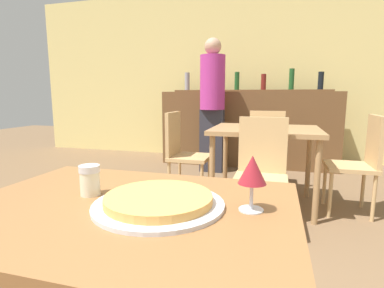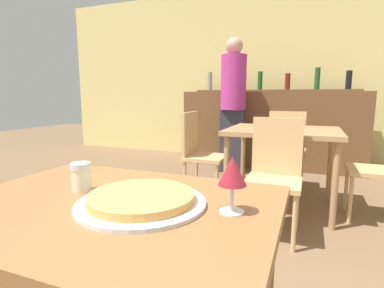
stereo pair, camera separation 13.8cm
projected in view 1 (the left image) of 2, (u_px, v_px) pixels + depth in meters
wall_back at (252, 75)px, 4.96m from camera, size 8.00×0.05×2.80m
dining_table_near at (126, 234)px, 0.90m from camera, size 1.00×0.74×0.74m
dining_table_far at (265, 137)px, 2.86m from camera, size 1.00×0.83×0.76m
bar_counter at (248, 129)px, 4.61m from camera, size 2.60×0.56×1.12m
bar_back_shelf at (249, 87)px, 4.65m from camera, size 2.39×0.24×0.34m
chair_far_side_front at (261, 167)px, 2.33m from camera, size 0.40×0.40×0.90m
chair_far_side_back at (267, 144)px, 3.44m from camera, size 0.40×0.40×0.90m
chair_far_side_left at (182, 149)px, 3.11m from camera, size 0.40×0.40×0.90m
chair_far_side_right at (360, 158)px, 2.66m from camera, size 0.40×0.40×0.90m
pizza_tray at (159, 201)px, 0.87m from camera, size 0.39×0.39×0.04m
cheese_shaker at (90, 180)px, 0.97m from camera, size 0.07×0.07×0.10m
person_standing at (212, 100)px, 4.11m from camera, size 0.34×0.34×1.83m
wine_glass at (252, 171)px, 0.83m from camera, size 0.08×0.08×0.16m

